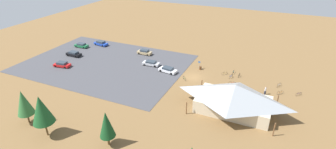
{
  "coord_description": "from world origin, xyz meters",
  "views": [
    {
      "loc": [
        -16.88,
        53.28,
        28.95
      ],
      "look_at": [
        5.3,
        3.31,
        1.2
      ],
      "focal_mm": 27.47,
      "sensor_mm": 36.0,
      "label": 1
    }
  ],
  "objects_px": {
    "pine_far_east": "(106,124)",
    "visitor_near_lot": "(265,90)",
    "car_silver_aisle_side": "(151,63)",
    "bike_pavilion": "(234,97)",
    "lot_sign": "(199,64)",
    "bicycle_white_lone_west": "(279,85)",
    "bicycle_yellow_yard_left": "(225,73)",
    "bicycle_teal_edge_south": "(233,72)",
    "car_white_far_end": "(168,70)",
    "bicycle_green_back_row": "(184,78)",
    "car_tan_second_row": "(144,52)",
    "car_blue_by_curb": "(101,43)",
    "car_red_inner_stall": "(62,64)",
    "car_black_front_row": "(74,54)",
    "pine_west": "(24,103)",
    "bicycle_orange_trailside": "(280,93)",
    "trash_bin": "(200,68)",
    "car_green_end_stall": "(81,45)",
    "bicycle_silver_edge_north": "(204,88)",
    "bicycle_black_yard_front": "(239,76)",
    "bicycle_purple_near_porch": "(299,94)",
    "bicycle_blue_mid_cluster": "(231,76)",
    "pine_far_west": "(41,110)",
    "bicycle_red_front_row": "(233,83)"
  },
  "relations": [
    {
      "from": "pine_far_east",
      "to": "visitor_near_lot",
      "type": "distance_m",
      "value": 34.34
    },
    {
      "from": "visitor_near_lot",
      "to": "car_silver_aisle_side",
      "type": "bearing_deg",
      "value": -6.32
    },
    {
      "from": "bike_pavilion",
      "to": "lot_sign",
      "type": "xyz_separation_m",
      "value": [
        11.72,
        -15.34,
        -1.69
      ]
    },
    {
      "from": "bicycle_white_lone_west",
      "to": "bicycle_yellow_yard_left",
      "type": "relative_size",
      "value": 1.24
    },
    {
      "from": "bicycle_teal_edge_south",
      "to": "car_white_far_end",
      "type": "bearing_deg",
      "value": 22.04
    },
    {
      "from": "car_white_far_end",
      "to": "bicycle_green_back_row",
      "type": "bearing_deg",
      "value": 158.35
    },
    {
      "from": "bike_pavilion",
      "to": "car_tan_second_row",
      "type": "xyz_separation_m",
      "value": [
        29.35,
        -18.12,
        -2.33
      ]
    },
    {
      "from": "bicycle_yellow_yard_left",
      "to": "car_blue_by_curb",
      "type": "bearing_deg",
      "value": -6.31
    },
    {
      "from": "pine_far_east",
      "to": "car_red_inner_stall",
      "type": "relative_size",
      "value": 1.39
    },
    {
      "from": "car_black_front_row",
      "to": "visitor_near_lot",
      "type": "bearing_deg",
      "value": -179.88
    },
    {
      "from": "bike_pavilion",
      "to": "car_white_far_end",
      "type": "xyz_separation_m",
      "value": [
        18.3,
        -10.1,
        -2.38
      ]
    },
    {
      "from": "pine_west",
      "to": "car_red_inner_stall",
      "type": "relative_size",
      "value": 1.45
    },
    {
      "from": "bicycle_green_back_row",
      "to": "car_black_front_row",
      "type": "bearing_deg",
      "value": -1.14
    },
    {
      "from": "bike_pavilion",
      "to": "car_tan_second_row",
      "type": "relative_size",
      "value": 3.73
    },
    {
      "from": "bicycle_orange_trailside",
      "to": "car_white_far_end",
      "type": "distance_m",
      "value": 26.55
    },
    {
      "from": "trash_bin",
      "to": "car_green_end_stall",
      "type": "xyz_separation_m",
      "value": [
        38.96,
        -0.14,
        0.26
      ]
    },
    {
      "from": "bicycle_silver_edge_north",
      "to": "car_black_front_row",
      "type": "height_order",
      "value": "car_black_front_row"
    },
    {
      "from": "bicycle_black_yard_front",
      "to": "car_silver_aisle_side",
      "type": "bearing_deg",
      "value": 6.97
    },
    {
      "from": "bicycle_purple_near_porch",
      "to": "car_silver_aisle_side",
      "type": "bearing_deg",
      "value": -1.19
    },
    {
      "from": "bicycle_purple_near_porch",
      "to": "car_silver_aisle_side",
      "type": "distance_m",
      "value": 35.96
    },
    {
      "from": "bicycle_yellow_yard_left",
      "to": "car_green_end_stall",
      "type": "height_order",
      "value": "car_green_end_stall"
    },
    {
      "from": "bicycle_white_lone_west",
      "to": "bicycle_blue_mid_cluster",
      "type": "height_order",
      "value": "bicycle_white_lone_west"
    },
    {
      "from": "pine_far_west",
      "to": "bicycle_orange_trailside",
      "type": "relative_size",
      "value": 6.06
    },
    {
      "from": "visitor_near_lot",
      "to": "bicycle_orange_trailside",
      "type": "bearing_deg",
      "value": -155.46
    },
    {
      "from": "bicycle_yellow_yard_left",
      "to": "bicycle_black_yard_front",
      "type": "height_order",
      "value": "bicycle_black_yard_front"
    },
    {
      "from": "pine_far_west",
      "to": "bicycle_teal_edge_south",
      "type": "relative_size",
      "value": 4.25
    },
    {
      "from": "pine_far_east",
      "to": "car_silver_aisle_side",
      "type": "bearing_deg",
      "value": -75.39
    },
    {
      "from": "pine_far_east",
      "to": "bicycle_white_lone_west",
      "type": "bearing_deg",
      "value": -127.45
    },
    {
      "from": "bicycle_white_lone_west",
      "to": "bicycle_blue_mid_cluster",
      "type": "bearing_deg",
      "value": 0.57
    },
    {
      "from": "bicycle_orange_trailside",
      "to": "bicycle_yellow_yard_left",
      "type": "bearing_deg",
      "value": -18.76
    },
    {
      "from": "bicycle_orange_trailside",
      "to": "pine_west",
      "type": "bearing_deg",
      "value": 35.17
    },
    {
      "from": "bike_pavilion",
      "to": "car_green_end_stall",
      "type": "distance_m",
      "value": 52.52
    },
    {
      "from": "car_tan_second_row",
      "to": "bicycle_orange_trailside",
      "type": "bearing_deg",
      "value": 168.06
    },
    {
      "from": "bicycle_purple_near_porch",
      "to": "bicycle_silver_edge_north",
      "type": "distance_m",
      "value": 20.14
    },
    {
      "from": "bicycle_yellow_yard_left",
      "to": "bicycle_green_back_row",
      "type": "distance_m",
      "value": 10.55
    },
    {
      "from": "car_tan_second_row",
      "to": "visitor_near_lot",
      "type": "xyz_separation_m",
      "value": [
        -34.57,
        9.33,
        0.21
      ]
    },
    {
      "from": "bicycle_yellow_yard_left",
      "to": "pine_far_east",
      "type": "bearing_deg",
      "value": 70.49
    },
    {
      "from": "bicycle_purple_near_porch",
      "to": "car_blue_by_curb",
      "type": "height_order",
      "value": "car_blue_by_curb"
    },
    {
      "from": "bicycle_purple_near_porch",
      "to": "car_white_far_end",
      "type": "height_order",
      "value": "car_white_far_end"
    },
    {
      "from": "car_white_far_end",
      "to": "bicycle_orange_trailside",
      "type": "bearing_deg",
      "value": -179.83
    },
    {
      "from": "bicycle_red_front_row",
      "to": "visitor_near_lot",
      "type": "distance_m",
      "value": 7.43
    },
    {
      "from": "pine_far_west",
      "to": "car_black_front_row",
      "type": "height_order",
      "value": "pine_far_west"
    },
    {
      "from": "bicycle_red_front_row",
      "to": "bicycle_orange_trailside",
      "type": "relative_size",
      "value": 1.38
    },
    {
      "from": "bicycle_black_yard_front",
      "to": "bicycle_teal_edge_south",
      "type": "relative_size",
      "value": 0.95
    },
    {
      "from": "car_red_inner_stall",
      "to": "car_green_end_stall",
      "type": "bearing_deg",
      "value": -69.07
    },
    {
      "from": "trash_bin",
      "to": "bicycle_silver_edge_north",
      "type": "height_order",
      "value": "trash_bin"
    },
    {
      "from": "car_green_end_stall",
      "to": "car_blue_by_curb",
      "type": "height_order",
      "value": "car_blue_by_curb"
    },
    {
      "from": "car_blue_by_curb",
      "to": "bicycle_green_back_row",
      "type": "bearing_deg",
      "value": 161.2
    },
    {
      "from": "bike_pavilion",
      "to": "car_green_end_stall",
      "type": "xyz_separation_m",
      "value": [
        50.22,
        -15.19,
        -2.39
      ]
    },
    {
      "from": "bicycle_silver_edge_north",
      "to": "visitor_near_lot",
      "type": "bearing_deg",
      "value": -166.05
    }
  ]
}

